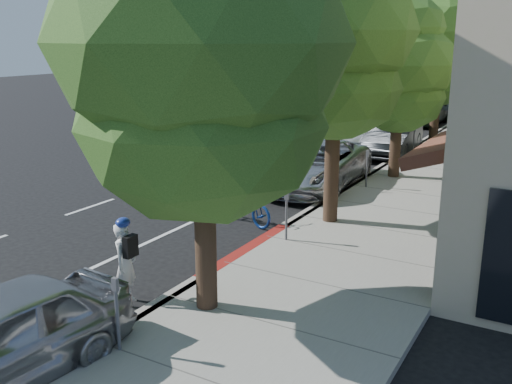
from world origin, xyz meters
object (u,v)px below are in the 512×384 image
Objects in this scene: dark_sedan at (393,136)px; cyclist at (126,264)px; street_tree_0 at (201,50)px; white_pickup at (360,133)px; street_tree_1 at (336,36)px; silver_suv at (315,165)px; dark_suv_far at (426,110)px; street_tree_3 at (441,35)px; pedestrian at (458,161)px; street_tree_2 at (400,67)px; bicycle at (244,205)px; street_tree_4 at (466,53)px; street_tree_5 at (485,40)px.

cyclist is at bearing -95.31° from dark_sedan.
white_pickup is (-3.10, 17.00, -4.07)m from street_tree_0.
silver_suv is at bearing 119.72° from street_tree_1.
street_tree_3 is at bearing -70.83° from dark_suv_far.
silver_suv is 3.60× the size of pedestrian.
street_tree_2 reaches higher than cyclist.
bicycle is 1.29× the size of pedestrian.
street_tree_0 is at bearing -81.40° from silver_suv.
street_tree_3 is 1.54× the size of white_pickup.
pedestrian is (4.59, -14.49, 0.09)m from dark_suv_far.
street_tree_1 is 1.22× the size of street_tree_2.
bicycle is at bearing -155.19° from street_tree_1.
street_tree_1 is 7.87m from cyclist.
street_tree_0 reaches higher than dark_sedan.
street_tree_0 reaches higher than white_pickup.
street_tree_1 is at bearing -77.40° from white_pickup.
dark_suv_far is at bearing 17.04° from bicycle.
cyclist is at bearing -88.22° from white_pickup.
street_tree_2 is 6.10m from street_tree_3.
pedestrian is at bearing -79.59° from street_tree_4.
street_tree_1 reaches higher than silver_suv.
dark_sedan is (0.76, 11.50, 0.29)m from bicycle.
bicycle is 4.65m from silver_suv.
dark_sedan is at bearing -80.85° from dark_suv_far.
pedestrian is at bearing -55.75° from dark_sedan.
street_tree_4 is 4.86m from dark_suv_far.
dark_suv_far is at bearing 95.14° from street_tree_0.
street_tree_4 is 4.29× the size of pedestrian.
street_tree_3 is at bearing -15.88° from cyclist.
white_pickup is at bearing -103.41° from street_tree_5.
street_tree_0 reaches higher than street_tree_5.
street_tree_3 is 1.21× the size of street_tree_4.
street_tree_1 reaches higher than street_tree_5.
dark_sedan is at bearing 97.59° from street_tree_1.
street_tree_5 is at bearing 11.50° from bicycle.
cyclist is at bearing -84.80° from dark_suv_far.
street_tree_0 is 6.00m from street_tree_1.
white_pickup is (-3.10, -1.00, -4.36)m from street_tree_3.
white_pickup is (-0.94, 12.00, 0.24)m from bicycle.
street_tree_5 reaches higher than pedestrian.
street_tree_5 is 3.80× the size of bicycle.
dark_suv_far is (-2.39, 26.53, -4.00)m from street_tree_0.
silver_suv is (-2.08, -2.35, -3.26)m from street_tree_2.
pedestrian is at bearing 79.66° from street_tree_0.
dark_suv_far is at bearing 82.59° from white_pickup.
street_tree_3 is at bearing -90.00° from street_tree_5.
dark_sedan is (-1.40, 16.50, -4.02)m from street_tree_0.
street_tree_4 is at bearing -43.08° from dark_suv_far.
street_tree_3 is 5.06× the size of cyclist.
cyclist reaches higher than bicycle.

